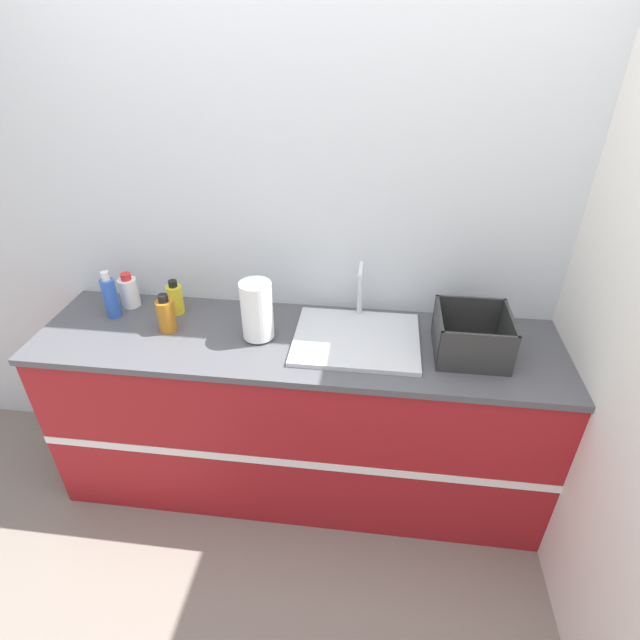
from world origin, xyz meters
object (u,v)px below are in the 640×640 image
bottle_amber (166,315)px  sink (357,337)px  bottle_blue (111,297)px  bottle_white_spray (129,292)px  paper_towel_roll (257,311)px  dish_rack (471,338)px  bottle_yellow (175,299)px

bottle_amber → sink: bearing=1.7°
bottle_blue → bottle_amber: bearing=-16.4°
bottle_blue → bottle_white_spray: size_ratio=1.33×
bottle_white_spray → bottle_amber: bearing=-35.8°
paper_towel_roll → dish_rack: paper_towel_roll is taller
dish_rack → bottle_amber: 1.30m
paper_towel_roll → sink: bearing=4.4°
dish_rack → bottle_yellow: (-1.32, 0.16, 0.00)m
bottle_yellow → bottle_white_spray: (-0.24, 0.03, 0.00)m
bottle_yellow → dish_rack: bearing=-6.9°
bottle_blue → dish_rack: bearing=-3.4°
dish_rack → bottle_yellow: bearing=173.1°
sink → bottle_amber: size_ratio=2.99×
bottle_yellow → bottle_white_spray: bearing=171.8°
bottle_blue → bottle_amber: (0.29, -0.09, -0.02)m
paper_towel_roll → bottle_yellow: bearing=159.6°
bottle_yellow → bottle_amber: 0.15m
paper_towel_roll → bottle_white_spray: size_ratio=1.58×
paper_towel_roll → bottle_amber: (-0.41, 0.01, -0.06)m
sink → bottle_yellow: 0.86m
sink → bottle_amber: sink is taller
paper_towel_roll → bottle_amber: bearing=179.0°
sink → bottle_white_spray: sink is taller
dish_rack → bottle_blue: size_ratio=1.30×
dish_rack → bottle_blue: (-1.59, 0.10, 0.03)m
paper_towel_roll → bottle_yellow: (-0.43, 0.16, -0.06)m
bottle_blue → bottle_yellow: (0.28, 0.06, -0.03)m
sink → bottle_blue: (-1.13, 0.06, 0.08)m
sink → paper_towel_roll: size_ratio=2.00×
paper_towel_roll → bottle_blue: size_ratio=1.18×
bottle_blue → paper_towel_roll: bearing=-7.6°
dish_rack → bottle_blue: bearing=176.6°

